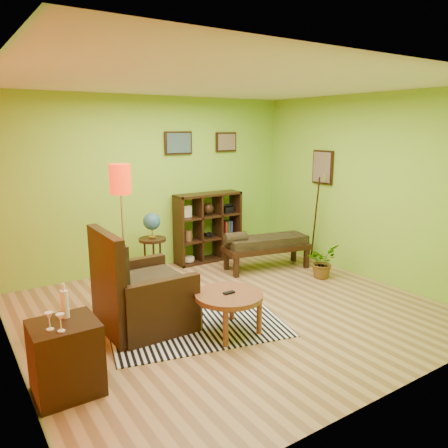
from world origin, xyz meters
TOP-DOWN VIEW (x-y plane):
  - ground at (0.00, 0.00)m, footprint 5.00×5.00m
  - room_shell at (-0.09, 0.01)m, footprint 5.04×4.54m
  - zebra_rug at (-0.54, 0.06)m, footprint 2.36×2.17m
  - coffee_table at (-0.37, -0.50)m, footprint 0.77×0.77m
  - armchair at (-1.15, 0.20)m, footprint 1.00×1.01m
  - side_cabinet at (-2.20, -0.66)m, footprint 0.56×0.51m
  - floor_lamp at (-1.04, 0.95)m, footprint 0.28×0.28m
  - globe_table at (-0.30, 1.72)m, footprint 0.42×0.42m
  - cube_shelf at (0.91, 2.03)m, footprint 1.20×0.35m
  - bench at (1.42, 1.10)m, footprint 1.52×0.79m
  - potted_plant at (1.91, 0.28)m, footprint 0.59×0.63m

SIDE VIEW (x-z plane):
  - ground at x=0.00m, z-range 0.00..0.00m
  - zebra_rug at x=-0.54m, z-range 0.00..0.01m
  - potted_plant at x=1.91m, z-range 0.00..0.41m
  - side_cabinet at x=-2.20m, z-range -0.15..0.82m
  - armchair at x=-1.15m, z-range -0.24..0.96m
  - coffee_table at x=-0.37m, z-range 0.16..0.66m
  - bench at x=1.42m, z-range 0.09..0.76m
  - cube_shelf at x=0.91m, z-range 0.00..1.20m
  - globe_table at x=-0.30m, z-range 0.27..1.30m
  - floor_lamp at x=-1.04m, z-range 0.57..2.43m
  - room_shell at x=-0.09m, z-range 0.39..3.21m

